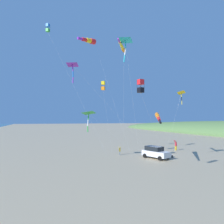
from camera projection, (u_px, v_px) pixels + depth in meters
name	position (u px, v px, depth m)	size (l,w,h in m)	color
ground_plane	(158.00, 154.00, 34.71)	(600.00, 600.00, 0.00)	tan
parked_car	(155.00, 152.00, 31.28)	(3.09, 4.66, 1.85)	silver
cooler_box	(171.00, 156.00, 32.01)	(0.62, 0.42, 0.42)	black
person_adult_flyer	(176.00, 145.00, 39.60)	(0.61, 0.48, 2.00)	gold
person_child_green_jacket	(120.00, 150.00, 34.28)	(0.43, 0.49, 1.39)	silver
kite_box_blue_topmost	(141.00, 86.00, 20.53)	(9.28, 8.60, 10.14)	red
kite_delta_small_distant	(89.00, 113.00, 30.70)	(9.48, 2.01, 7.50)	green
kite_windsock_rainbow_low_near	(122.00, 47.00, 26.81)	(6.17, 11.70, 16.07)	orange
kite_box_orange_high_right	(103.00, 86.00, 32.17)	(3.29, 3.92, 12.20)	yellow
kite_box_magenta_far_left	(48.00, 28.00, 32.26)	(10.13, 1.56, 21.48)	blue
kite_delta_black_fish_shape	(181.00, 93.00, 28.65)	(1.24, 4.88, 10.20)	yellow
kite_delta_checkered_midright	(72.00, 65.00, 25.12)	(14.82, 3.98, 13.23)	purple
kite_delta_purple_drifting	(125.00, 41.00, 25.36)	(6.66, 7.18, 16.41)	#1EB7C6
kite_windsock_teal_far_right	(158.00, 117.00, 29.06)	(13.99, 12.64, 7.19)	orange
kite_windsock_long_streamer_left	(89.00, 41.00, 32.72)	(8.64, 3.28, 19.52)	red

